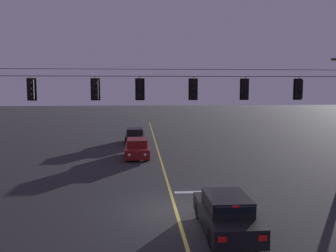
{
  "coord_description": "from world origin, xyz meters",
  "views": [
    {
      "loc": [
        -1.56,
        -14.93,
        5.33
      ],
      "look_at": [
        0.0,
        4.31,
        3.24
      ],
      "focal_mm": 38.28,
      "sensor_mm": 36.0,
      "label": 1
    }
  ],
  "objects_px": {
    "traffic_light_rightmost": "(245,89)",
    "car_waiting_near_lane": "(226,214)",
    "traffic_light_left_inner": "(95,89)",
    "traffic_light_right_inner": "(194,89)",
    "car_oncoming_lead": "(137,149)",
    "traffic_light_far_right": "(299,89)",
    "traffic_light_centre": "(140,89)",
    "car_oncoming_trailing": "(135,136)",
    "traffic_light_leftmost": "(31,89)"
  },
  "relations": [
    {
      "from": "traffic_light_leftmost",
      "to": "traffic_light_far_right",
      "type": "distance_m",
      "value": 13.68
    },
    {
      "from": "traffic_light_centre",
      "to": "traffic_light_right_inner",
      "type": "xyz_separation_m",
      "value": [
        2.74,
        0.0,
        0.0
      ]
    },
    {
      "from": "traffic_light_centre",
      "to": "car_waiting_near_lane",
      "type": "height_order",
      "value": "traffic_light_centre"
    },
    {
      "from": "traffic_light_left_inner",
      "to": "traffic_light_centre",
      "type": "height_order",
      "value": "same"
    },
    {
      "from": "traffic_light_far_right",
      "to": "car_oncoming_trailing",
      "type": "relative_size",
      "value": 0.28
    },
    {
      "from": "traffic_light_right_inner",
      "to": "car_oncoming_lead",
      "type": "relative_size",
      "value": 0.28
    },
    {
      "from": "car_oncoming_lead",
      "to": "traffic_light_far_right",
      "type": "bearing_deg",
      "value": -46.45
    },
    {
      "from": "traffic_light_right_inner",
      "to": "traffic_light_centre",
      "type": "bearing_deg",
      "value": 180.0
    },
    {
      "from": "traffic_light_right_inner",
      "to": "car_oncoming_trailing",
      "type": "relative_size",
      "value": 0.28
    },
    {
      "from": "car_waiting_near_lane",
      "to": "car_oncoming_lead",
      "type": "relative_size",
      "value": 0.98
    },
    {
      "from": "car_waiting_near_lane",
      "to": "car_oncoming_trailing",
      "type": "distance_m",
      "value": 21.93
    },
    {
      "from": "traffic_light_centre",
      "to": "car_oncoming_lead",
      "type": "distance_m",
      "value": 10.07
    },
    {
      "from": "traffic_light_far_right",
      "to": "car_waiting_near_lane",
      "type": "distance_m",
      "value": 8.87
    },
    {
      "from": "traffic_light_centre",
      "to": "traffic_light_rightmost",
      "type": "height_order",
      "value": "same"
    },
    {
      "from": "traffic_light_left_inner",
      "to": "car_waiting_near_lane",
      "type": "xyz_separation_m",
      "value": [
        5.39,
        -5.56,
        -4.58
      ]
    },
    {
      "from": "traffic_light_left_inner",
      "to": "traffic_light_centre",
      "type": "relative_size",
      "value": 1.0
    },
    {
      "from": "traffic_light_left_inner",
      "to": "traffic_light_far_right",
      "type": "xyz_separation_m",
      "value": [
        10.56,
        0.0,
        0.0
      ]
    },
    {
      "from": "traffic_light_leftmost",
      "to": "car_oncoming_lead",
      "type": "bearing_deg",
      "value": 60.1
    },
    {
      "from": "traffic_light_left_inner",
      "to": "traffic_light_far_right",
      "type": "bearing_deg",
      "value": 0.0
    },
    {
      "from": "traffic_light_rightmost",
      "to": "car_oncoming_lead",
      "type": "bearing_deg",
      "value": 122.21
    },
    {
      "from": "traffic_light_centre",
      "to": "car_oncoming_lead",
      "type": "height_order",
      "value": "traffic_light_centre"
    },
    {
      "from": "traffic_light_right_inner",
      "to": "car_waiting_near_lane",
      "type": "xyz_separation_m",
      "value": [
        0.41,
        -5.56,
        -4.58
      ]
    },
    {
      "from": "traffic_light_centre",
      "to": "car_oncoming_trailing",
      "type": "height_order",
      "value": "traffic_light_centre"
    },
    {
      "from": "traffic_light_centre",
      "to": "traffic_light_right_inner",
      "type": "distance_m",
      "value": 2.74
    },
    {
      "from": "traffic_light_rightmost",
      "to": "car_waiting_near_lane",
      "type": "xyz_separation_m",
      "value": [
        -2.29,
        -5.56,
        -4.58
      ]
    },
    {
      "from": "car_oncoming_trailing",
      "to": "traffic_light_right_inner",
      "type": "bearing_deg",
      "value": -78.74
    },
    {
      "from": "traffic_light_left_inner",
      "to": "traffic_light_centre",
      "type": "xyz_separation_m",
      "value": [
        2.24,
        0.0,
        0.0
      ]
    },
    {
      "from": "traffic_light_leftmost",
      "to": "traffic_light_centre",
      "type": "relative_size",
      "value": 1.0
    },
    {
      "from": "traffic_light_left_inner",
      "to": "traffic_light_leftmost",
      "type": "bearing_deg",
      "value": 180.0
    },
    {
      "from": "traffic_light_left_inner",
      "to": "traffic_light_far_right",
      "type": "relative_size",
      "value": 1.0
    },
    {
      "from": "traffic_light_right_inner",
      "to": "traffic_light_rightmost",
      "type": "bearing_deg",
      "value": 0.0
    },
    {
      "from": "car_oncoming_trailing",
      "to": "traffic_light_far_right",
      "type": "bearing_deg",
      "value": -61.36
    },
    {
      "from": "traffic_light_right_inner",
      "to": "car_oncoming_lead",
      "type": "xyz_separation_m",
      "value": [
        -2.95,
        8.97,
        -4.58
      ]
    },
    {
      "from": "car_waiting_near_lane",
      "to": "car_oncoming_trailing",
      "type": "height_order",
      "value": "same"
    },
    {
      "from": "traffic_light_right_inner",
      "to": "traffic_light_leftmost",
      "type": "bearing_deg",
      "value": 180.0
    },
    {
      "from": "traffic_light_far_right",
      "to": "car_waiting_near_lane",
      "type": "xyz_separation_m",
      "value": [
        -5.17,
        -5.56,
        -4.58
      ]
    },
    {
      "from": "car_oncoming_lead",
      "to": "car_oncoming_trailing",
      "type": "bearing_deg",
      "value": 92.02
    },
    {
      "from": "traffic_light_rightmost",
      "to": "car_oncoming_trailing",
      "type": "height_order",
      "value": "traffic_light_rightmost"
    },
    {
      "from": "car_waiting_near_lane",
      "to": "traffic_light_far_right",
      "type": "bearing_deg",
      "value": 47.08
    },
    {
      "from": "traffic_light_rightmost",
      "to": "car_oncoming_lead",
      "type": "distance_m",
      "value": 11.55
    },
    {
      "from": "traffic_light_left_inner",
      "to": "traffic_light_rightmost",
      "type": "distance_m",
      "value": 7.68
    },
    {
      "from": "traffic_light_right_inner",
      "to": "traffic_light_far_right",
      "type": "bearing_deg",
      "value": 0.0
    },
    {
      "from": "traffic_light_left_inner",
      "to": "car_oncoming_lead",
      "type": "relative_size",
      "value": 0.28
    },
    {
      "from": "traffic_light_leftmost",
      "to": "traffic_light_centre",
      "type": "bearing_deg",
      "value": 0.0
    },
    {
      "from": "traffic_light_left_inner",
      "to": "car_oncoming_lead",
      "type": "xyz_separation_m",
      "value": [
        2.03,
        8.97,
        -4.58
      ]
    },
    {
      "from": "traffic_light_rightmost",
      "to": "car_oncoming_trailing",
      "type": "xyz_separation_m",
      "value": [
        -5.9,
        16.07,
        -4.58
      ]
    },
    {
      "from": "traffic_light_left_inner",
      "to": "traffic_light_right_inner",
      "type": "height_order",
      "value": "same"
    },
    {
      "from": "traffic_light_rightmost",
      "to": "traffic_light_far_right",
      "type": "distance_m",
      "value": 2.88
    },
    {
      "from": "traffic_light_centre",
      "to": "traffic_light_rightmost",
      "type": "distance_m",
      "value": 5.44
    },
    {
      "from": "traffic_light_leftmost",
      "to": "car_oncoming_lead",
      "type": "distance_m",
      "value": 11.32
    }
  ]
}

